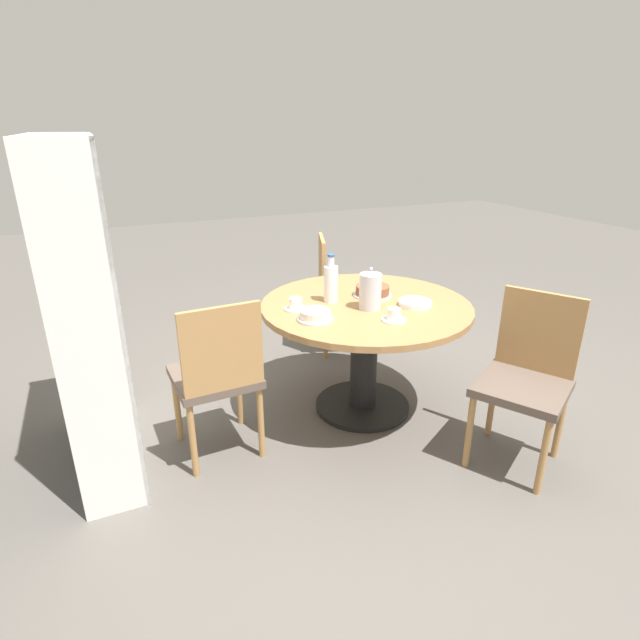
{
  "coord_description": "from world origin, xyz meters",
  "views": [
    {
      "loc": [
        -2.4,
        1.37,
        1.68
      ],
      "look_at": [
        0.0,
        0.29,
        0.64
      ],
      "focal_mm": 28.0,
      "sensor_mm": 36.0,
      "label": 1
    }
  ],
  "objects_px": {
    "bookshelf": "(94,319)",
    "water_bottle": "(331,283)",
    "cake_main": "(372,291)",
    "cup_a": "(372,279)",
    "chair_c": "(217,374)",
    "cup_c": "(394,316)",
    "chair_a": "(527,376)",
    "cake_second": "(315,315)",
    "chair_b": "(339,290)",
    "coffee_pot": "(370,290)",
    "cup_b": "(296,305)"
  },
  "relations": [
    {
      "from": "cup_a",
      "to": "chair_c",
      "type": "bearing_deg",
      "value": 110.73
    },
    {
      "from": "cup_c",
      "to": "coffee_pot",
      "type": "bearing_deg",
      "value": 7.52
    },
    {
      "from": "chair_c",
      "to": "cake_second",
      "type": "relative_size",
      "value": 4.62
    },
    {
      "from": "chair_a",
      "to": "chair_b",
      "type": "distance_m",
      "value": 1.68
    },
    {
      "from": "bookshelf",
      "to": "cake_main",
      "type": "xyz_separation_m",
      "value": [
        -0.02,
        -1.55,
        -0.06
      ]
    },
    {
      "from": "water_bottle",
      "to": "chair_a",
      "type": "bearing_deg",
      "value": -142.14
    },
    {
      "from": "cup_a",
      "to": "cup_c",
      "type": "relative_size",
      "value": 1.0
    },
    {
      "from": "bookshelf",
      "to": "cake_second",
      "type": "bearing_deg",
      "value": 77.12
    },
    {
      "from": "chair_b",
      "to": "cake_main",
      "type": "xyz_separation_m",
      "value": [
        -0.79,
        0.17,
        0.25
      ]
    },
    {
      "from": "bookshelf",
      "to": "cake_main",
      "type": "relative_size",
      "value": 7.03
    },
    {
      "from": "cup_b",
      "to": "bookshelf",
      "type": "bearing_deg",
      "value": 87.27
    },
    {
      "from": "water_bottle",
      "to": "cup_c",
      "type": "relative_size",
      "value": 2.13
    },
    {
      "from": "bookshelf",
      "to": "chair_c",
      "type": "bearing_deg",
      "value": 66.72
    },
    {
      "from": "chair_c",
      "to": "cake_second",
      "type": "bearing_deg",
      "value": 175.41
    },
    {
      "from": "chair_b",
      "to": "coffee_pot",
      "type": "distance_m",
      "value": 1.07
    },
    {
      "from": "cup_c",
      "to": "chair_c",
      "type": "bearing_deg",
      "value": 77.98
    },
    {
      "from": "chair_b",
      "to": "cake_main",
      "type": "bearing_deg",
      "value": -171.34
    },
    {
      "from": "coffee_pot",
      "to": "cake_second",
      "type": "bearing_deg",
      "value": 95.58
    },
    {
      "from": "coffee_pot",
      "to": "cup_c",
      "type": "bearing_deg",
      "value": -172.48
    },
    {
      "from": "cake_main",
      "to": "cup_c",
      "type": "bearing_deg",
      "value": 166.33
    },
    {
      "from": "chair_b",
      "to": "cup_a",
      "type": "height_order",
      "value": "chair_b"
    },
    {
      "from": "water_bottle",
      "to": "cake_main",
      "type": "relative_size",
      "value": 1.22
    },
    {
      "from": "cup_c",
      "to": "cake_main",
      "type": "bearing_deg",
      "value": -13.67
    },
    {
      "from": "chair_c",
      "to": "cup_b",
      "type": "height_order",
      "value": "chair_c"
    },
    {
      "from": "coffee_pot",
      "to": "cake_second",
      "type": "distance_m",
      "value": 0.36
    },
    {
      "from": "chair_b",
      "to": "chair_a",
      "type": "bearing_deg",
      "value": -150.9
    },
    {
      "from": "coffee_pot",
      "to": "cake_second",
      "type": "relative_size",
      "value": 1.25
    },
    {
      "from": "bookshelf",
      "to": "cup_a",
      "type": "relative_size",
      "value": 12.29
    },
    {
      "from": "cup_b",
      "to": "cup_c",
      "type": "relative_size",
      "value": 1.0
    },
    {
      "from": "cake_main",
      "to": "cup_a",
      "type": "distance_m",
      "value": 0.26
    },
    {
      "from": "chair_b",
      "to": "bookshelf",
      "type": "bearing_deg",
      "value": 134.68
    },
    {
      "from": "chair_c",
      "to": "cup_a",
      "type": "xyz_separation_m",
      "value": [
        0.44,
        -1.15,
        0.24
      ]
    },
    {
      "from": "cup_c",
      "to": "cup_b",
      "type": "bearing_deg",
      "value": 47.92
    },
    {
      "from": "chair_c",
      "to": "cake_second",
      "type": "distance_m",
      "value": 0.59
    },
    {
      "from": "chair_c",
      "to": "cup_c",
      "type": "relative_size",
      "value": 6.71
    },
    {
      "from": "cup_b",
      "to": "cup_c",
      "type": "bearing_deg",
      "value": -132.08
    },
    {
      "from": "bookshelf",
      "to": "water_bottle",
      "type": "relative_size",
      "value": 5.76
    },
    {
      "from": "chair_b",
      "to": "cake_second",
      "type": "relative_size",
      "value": 4.62
    },
    {
      "from": "chair_b",
      "to": "cup_c",
      "type": "relative_size",
      "value": 6.71
    },
    {
      "from": "cake_second",
      "to": "cup_a",
      "type": "distance_m",
      "value": 0.76
    },
    {
      "from": "cake_main",
      "to": "cup_a",
      "type": "bearing_deg",
      "value": -29.92
    },
    {
      "from": "cup_a",
      "to": "water_bottle",
      "type": "bearing_deg",
      "value": 117.95
    },
    {
      "from": "chair_a",
      "to": "bookshelf",
      "type": "height_order",
      "value": "bookshelf"
    },
    {
      "from": "water_bottle",
      "to": "cup_c",
      "type": "height_order",
      "value": "water_bottle"
    },
    {
      "from": "cake_main",
      "to": "chair_a",
      "type": "bearing_deg",
      "value": -154.63
    },
    {
      "from": "cup_a",
      "to": "bookshelf",
      "type": "bearing_deg",
      "value": 97.04
    },
    {
      "from": "cake_main",
      "to": "cake_second",
      "type": "height_order",
      "value": "cake_main"
    },
    {
      "from": "cup_b",
      "to": "chair_c",
      "type": "bearing_deg",
      "value": 109.4
    },
    {
      "from": "chair_b",
      "to": "cup_c",
      "type": "height_order",
      "value": "chair_b"
    },
    {
      "from": "chair_b",
      "to": "cup_a",
      "type": "xyz_separation_m",
      "value": [
        -0.56,
        0.04,
        0.24
      ]
    }
  ]
}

